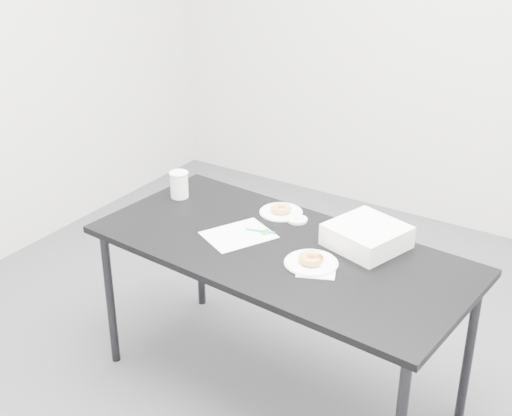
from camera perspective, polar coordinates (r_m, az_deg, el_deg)
The scene contains 14 objects.
floor at distance 3.57m, azimuth 1.48°, elevation -12.72°, with size 4.00×4.00×0.00m, color #48484D.
wall_back at distance 4.71m, azimuth 14.78°, elevation 14.25°, with size 4.00×0.02×2.70m, color silver.
table at distance 3.07m, azimuth 1.96°, elevation -4.06°, with size 1.70×0.90×0.75m.
scorecard at distance 3.14m, azimuth -1.41°, elevation -2.17°, with size 0.23×0.29×0.00m, color white.
logo_patch at distance 3.16m, azimuth 0.75°, elevation -1.93°, with size 0.05×0.05×0.00m, color green.
pen at distance 3.16m, azimuth 0.35°, elevation -1.85°, with size 0.01×0.01×0.13m, color #0D9498.
napkin at distance 2.89m, azimuth 4.87°, elevation -4.87°, with size 0.15×0.15×0.00m, color white.
plate_near at distance 2.92m, azimuth 4.43°, elevation -4.40°, with size 0.22×0.22×0.01m, color white.
donut_near at distance 2.91m, azimuth 4.44°, elevation -4.06°, with size 0.10×0.10×0.03m, color #CA8440.
plate_far at distance 3.34m, azimuth 2.02°, elevation -0.34°, with size 0.20×0.20×0.01m, color white.
donut_far at distance 3.33m, azimuth 2.02°, elevation -0.05°, with size 0.09×0.09×0.03m, color #CA8440.
coffee_cup at distance 3.49m, azimuth -6.17°, elevation 1.88°, with size 0.09×0.09×0.13m, color white.
cup_lid at distance 3.26m, azimuth 3.33°, elevation -0.95°, with size 0.09×0.09×0.01m, color white.
bakery_box at distance 3.06m, azimuth 8.86°, elevation -2.21°, with size 0.29×0.29×0.10m, color white.
Camera 1 is at (1.43, -2.41, 2.21)m, focal length 50.00 mm.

